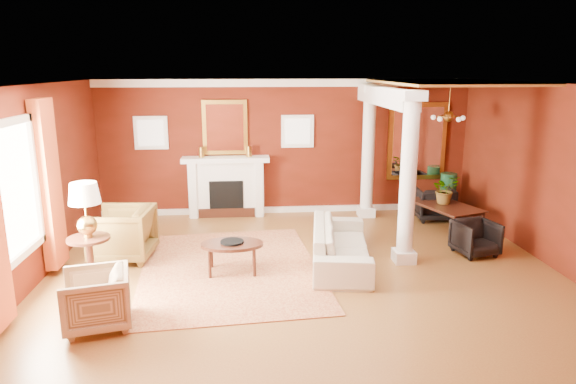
{
  "coord_description": "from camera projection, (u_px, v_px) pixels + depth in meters",
  "views": [
    {
      "loc": [
        -0.89,
        -7.5,
        3.14
      ],
      "look_at": [
        -0.2,
        0.64,
        1.15
      ],
      "focal_mm": 32.0,
      "sensor_mm": 36.0,
      "label": 1
    }
  ],
  "objects": [
    {
      "name": "ground",
      "position": [
        304.0,
        272.0,
        8.08
      ],
      "size": [
        8.0,
        8.0,
        0.0
      ],
      "primitive_type": "plane",
      "color": "brown",
      "rests_on": "ground"
    },
    {
      "name": "room_shell",
      "position": [
        305.0,
        145.0,
        7.61
      ],
      "size": [
        8.04,
        7.04,
        2.92
      ],
      "color": "#621A0D",
      "rests_on": "ground"
    },
    {
      "name": "fireplace",
      "position": [
        226.0,
        186.0,
        11.03
      ],
      "size": [
        1.85,
        0.42,
        1.29
      ],
      "color": "white",
      "rests_on": "ground"
    },
    {
      "name": "overmantel_mirror",
      "position": [
        225.0,
        127.0,
        10.87
      ],
      "size": [
        0.95,
        0.07,
        1.15
      ],
      "color": "gold",
      "rests_on": "fireplace"
    },
    {
      "name": "flank_window_left",
      "position": [
        151.0,
        133.0,
        10.77
      ],
      "size": [
        0.7,
        0.07,
        0.7
      ],
      "color": "white",
      "rests_on": "room_shell"
    },
    {
      "name": "flank_window_right",
      "position": [
        298.0,
        131.0,
        11.03
      ],
      "size": [
        0.7,
        0.07,
        0.7
      ],
      "color": "white",
      "rests_on": "room_shell"
    },
    {
      "name": "left_window",
      "position": [
        20.0,
        200.0,
        6.84
      ],
      "size": [
        0.21,
        2.55,
        2.6
      ],
      "color": "white",
      "rests_on": "room_shell"
    },
    {
      "name": "column_front",
      "position": [
        408.0,
        178.0,
        8.18
      ],
      "size": [
        0.36,
        0.36,
        2.8
      ],
      "color": "white",
      "rests_on": "ground"
    },
    {
      "name": "column_back",
      "position": [
        368.0,
        151.0,
        10.79
      ],
      "size": [
        0.36,
        0.36,
        2.8
      ],
      "color": "white",
      "rests_on": "ground"
    },
    {
      "name": "header_beam",
      "position": [
        385.0,
        96.0,
        9.44
      ],
      "size": [
        0.3,
        3.2,
        0.32
      ],
      "primitive_type": "cube",
      "color": "white",
      "rests_on": "column_front"
    },
    {
      "name": "amber_ceiling",
      "position": [
        449.0,
        83.0,
        9.33
      ],
      "size": [
        2.3,
        3.4,
        0.04
      ],
      "primitive_type": "cube",
      "color": "#C48939",
      "rests_on": "room_shell"
    },
    {
      "name": "dining_mirror",
      "position": [
        417.0,
        141.0,
        11.3
      ],
      "size": [
        1.3,
        0.07,
        1.7
      ],
      "color": "gold",
      "rests_on": "room_shell"
    },
    {
      "name": "chandelier",
      "position": [
        448.0,
        117.0,
        9.53
      ],
      "size": [
        0.6,
        0.62,
        0.75
      ],
      "color": "#A98035",
      "rests_on": "room_shell"
    },
    {
      "name": "crown_trim",
      "position": [
        286.0,
        83.0,
        10.76
      ],
      "size": [
        8.0,
        0.08,
        0.16
      ],
      "primitive_type": "cube",
      "color": "white",
      "rests_on": "room_shell"
    },
    {
      "name": "base_trim",
      "position": [
        286.0,
        209.0,
        11.42
      ],
      "size": [
        8.0,
        0.08,
        0.12
      ],
      "primitive_type": "cube",
      "color": "white",
      "rests_on": "ground"
    },
    {
      "name": "rug",
      "position": [
        230.0,
        269.0,
        8.19
      ],
      "size": [
        3.07,
        3.92,
        0.01
      ],
      "primitive_type": "cube",
      "rotation": [
        0.0,
        0.0,
        0.08
      ],
      "color": "maroon",
      "rests_on": "ground"
    },
    {
      "name": "sofa",
      "position": [
        341.0,
        238.0,
        8.34
      ],
      "size": [
        0.98,
        2.34,
        0.89
      ],
      "primitive_type": "imported",
      "rotation": [
        0.0,
        0.0,
        1.43
      ],
      "color": "beige",
      "rests_on": "ground"
    },
    {
      "name": "armchair_leopard",
      "position": [
        122.0,
        231.0,
        8.53
      ],
      "size": [
        0.97,
        1.03,
        0.98
      ],
      "primitive_type": "imported",
      "rotation": [
        0.0,
        0.0,
        -1.66
      ],
      "color": "black",
      "rests_on": "ground"
    },
    {
      "name": "armchair_stripe",
      "position": [
        96.0,
        297.0,
        6.3
      ],
      "size": [
        0.88,
        0.92,
        0.8
      ],
      "primitive_type": "imported",
      "rotation": [
        0.0,
        0.0,
        -1.35
      ],
      "color": "tan",
      "rests_on": "ground"
    },
    {
      "name": "coffee_table",
      "position": [
        232.0,
        246.0,
        7.97
      ],
      "size": [
        0.97,
        0.97,
        0.49
      ],
      "rotation": [
        0.0,
        0.0,
        -0.27
      ],
      "color": "black",
      "rests_on": "ground"
    },
    {
      "name": "coffee_book",
      "position": [
        232.0,
        236.0,
        7.94
      ],
      "size": [
        0.15,
        0.03,
        0.21
      ],
      "primitive_type": "imported",
      "rotation": [
        0.0,
        0.0,
        -0.08
      ],
      "color": "black",
      "rests_on": "coffee_table"
    },
    {
      "name": "side_table",
      "position": [
        86.0,
        216.0,
        7.43
      ],
      "size": [
        0.62,
        0.62,
        1.54
      ],
      "rotation": [
        0.0,
        0.0,
        -0.26
      ],
      "color": "black",
      "rests_on": "ground"
    },
    {
      "name": "dining_table",
      "position": [
        446.0,
        210.0,
        10.11
      ],
      "size": [
        0.97,
        1.56,
        0.82
      ],
      "primitive_type": "imported",
      "rotation": [
        0.0,
        0.0,
        1.9
      ],
      "color": "black",
      "rests_on": "ground"
    },
    {
      "name": "dining_chair_near",
      "position": [
        476.0,
        236.0,
        8.76
      ],
      "size": [
        0.75,
        0.72,
        0.66
      ],
      "primitive_type": "imported",
      "rotation": [
        0.0,
        0.0,
        0.21
      ],
      "color": "black",
      "rests_on": "ground"
    },
    {
      "name": "dining_chair_far",
      "position": [
        434.0,
        202.0,
        10.81
      ],
      "size": [
        0.79,
        0.75,
        0.77
      ],
      "primitive_type": "imported",
      "rotation": [
        0.0,
        0.0,
        3.08
      ],
      "color": "black",
      "rests_on": "ground"
    },
    {
      "name": "green_urn",
      "position": [
        447.0,
        198.0,
        11.19
      ],
      "size": [
        0.39,
        0.39,
        0.92
      ],
      "color": "#144123",
      "rests_on": "ground"
    },
    {
      "name": "potted_plant",
      "position": [
        446.0,
        177.0,
        10.04
      ],
      "size": [
        0.63,
        0.67,
        0.44
      ],
      "primitive_type": "imported",
      "rotation": [
        0.0,
        0.0,
        0.23
      ],
      "color": "#26591E",
      "rests_on": "dining_table"
    }
  ]
}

